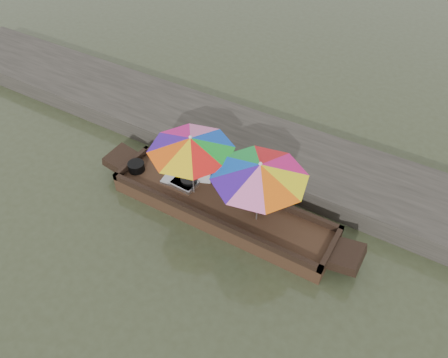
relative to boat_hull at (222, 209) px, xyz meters
The scene contains 11 objects.
water 0.17m from the boat_hull, ahead, with size 80.00×80.00×0.00m, color #404B31.
dock 2.20m from the boat_hull, 90.00° to the left, with size 22.00×2.20×0.50m, color #2D2B26.
boat_hull is the anchor object (origin of this frame).
cooking_pot 2.27m from the boat_hull, behind, with size 0.38×0.38×0.20m, color black.
tray_crayfish 1.05m from the boat_hull, behind, with size 0.59×0.41×0.09m, color silver.
tray_scallop 1.27m from the boat_hull, behind, with size 0.59×0.41×0.06m, color silver.
charcoal_grill 0.98m from the boat_hull, behind, with size 0.36×0.36×0.17m, color black.
supply_bag 0.89m from the boat_hull, 147.61° to the left, with size 0.28×0.22×0.26m, color silver.
vendor 1.09m from the boat_hull, 20.14° to the left, with size 0.53×0.35×1.08m, color #302820.
umbrella_bow 1.19m from the boat_hull, behind, with size 1.80×1.80×1.55m, color green, non-canonical shape.
umbrella_stern 1.27m from the boat_hull, ahead, with size 1.90×1.90×1.55m, color #FFEE14, non-canonical shape.
Camera 1 is at (3.32, -5.49, 7.14)m, focal length 35.00 mm.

